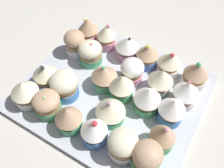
{
  "coord_description": "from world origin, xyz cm",
  "views": [
    {
      "loc": [
        -18.05,
        30.19,
        51.95
      ],
      "look_at": [
        0.0,
        0.0,
        4.2
      ],
      "focal_mm": 39.59,
      "sensor_mm": 36.0,
      "label": 1
    }
  ],
  "objects_px": {
    "cupcake_3": "(127,47)",
    "cupcake_15": "(162,137)",
    "cupcake_11": "(172,109)",
    "cupcake_12": "(147,100)",
    "cupcake_8": "(132,71)",
    "cupcake_21": "(94,132)",
    "cupcake_9": "(90,53)",
    "cupcake_13": "(121,86)",
    "cupcake_14": "(104,77)",
    "cupcake_24": "(25,93)",
    "cupcake_1": "(169,63)",
    "cupcake_7": "(161,80)",
    "cupcake_2": "(147,56)",
    "cupcake_23": "(47,104)",
    "cupcake_0": "(196,74)",
    "cupcake_17": "(65,85)",
    "cupcake_5": "(88,29)",
    "cupcake_16": "(110,111)",
    "baking_tray": "(112,92)",
    "cupcake_4": "(106,37)",
    "cupcake_6": "(186,94)",
    "cupcake_10": "(75,43)",
    "cupcake_18": "(45,75)",
    "cupcake_20": "(123,145)",
    "cupcake_19": "(147,157)",
    "cupcake_22": "(68,118)"
  },
  "relations": [
    {
      "from": "cupcake_19",
      "to": "cupcake_2",
      "type": "bearing_deg",
      "value": -64.33
    },
    {
      "from": "cupcake_8",
      "to": "cupcake_3",
      "type": "bearing_deg",
      "value": -52.87
    },
    {
      "from": "cupcake_7",
      "to": "cupcake_10",
      "type": "bearing_deg",
      "value": -0.04
    },
    {
      "from": "cupcake_0",
      "to": "cupcake_17",
      "type": "xyz_separation_m",
      "value": [
        0.25,
        0.19,
        0.0
      ]
    },
    {
      "from": "baking_tray",
      "to": "cupcake_4",
      "type": "height_order",
      "value": "cupcake_4"
    },
    {
      "from": "cupcake_0",
      "to": "cupcake_18",
      "type": "bearing_deg",
      "value": 31.29
    },
    {
      "from": "cupcake_9",
      "to": "cupcake_13",
      "type": "distance_m",
      "value": 0.14
    },
    {
      "from": "cupcake_10",
      "to": "cupcake_24",
      "type": "distance_m",
      "value": 0.19
    },
    {
      "from": "cupcake_23",
      "to": "cupcake_5",
      "type": "bearing_deg",
      "value": -77.09
    },
    {
      "from": "cupcake_11",
      "to": "cupcake_13",
      "type": "relative_size",
      "value": 0.98
    },
    {
      "from": "cupcake_0",
      "to": "baking_tray",
      "type": "bearing_deg",
      "value": 37.6
    },
    {
      "from": "cupcake_0",
      "to": "cupcake_16",
      "type": "relative_size",
      "value": 1.14
    },
    {
      "from": "cupcake_17",
      "to": "cupcake_19",
      "type": "xyz_separation_m",
      "value": [
        -0.24,
        0.06,
        0.0
      ]
    },
    {
      "from": "cupcake_23",
      "to": "cupcake_6",
      "type": "bearing_deg",
      "value": -144.67
    },
    {
      "from": "cupcake_5",
      "to": "cupcake_16",
      "type": "bearing_deg",
      "value": 134.55
    },
    {
      "from": "cupcake_5",
      "to": "cupcake_13",
      "type": "height_order",
      "value": "same"
    },
    {
      "from": "cupcake_10",
      "to": "cupcake_11",
      "type": "bearing_deg",
      "value": 169.12
    },
    {
      "from": "cupcake_21",
      "to": "cupcake_4",
      "type": "bearing_deg",
      "value": -63.38
    },
    {
      "from": "cupcake_6",
      "to": "cupcake_21",
      "type": "height_order",
      "value": "cupcake_6"
    },
    {
      "from": "cupcake_9",
      "to": "cupcake_16",
      "type": "relative_size",
      "value": 0.95
    },
    {
      "from": "cupcake_9",
      "to": "cupcake_10",
      "type": "bearing_deg",
      "value": -6.08
    },
    {
      "from": "cupcake_12",
      "to": "cupcake_21",
      "type": "distance_m",
      "value": 0.14
    },
    {
      "from": "cupcake_3",
      "to": "cupcake_14",
      "type": "relative_size",
      "value": 0.98
    },
    {
      "from": "cupcake_16",
      "to": "cupcake_22",
      "type": "xyz_separation_m",
      "value": [
        0.07,
        0.06,
        0.0
      ]
    },
    {
      "from": "cupcake_8",
      "to": "cupcake_10",
      "type": "xyz_separation_m",
      "value": [
        0.18,
        -0.01,
        0.0
      ]
    },
    {
      "from": "cupcake_1",
      "to": "cupcake_7",
      "type": "xyz_separation_m",
      "value": [
        -0.0,
        0.07,
        0.0
      ]
    },
    {
      "from": "cupcake_20",
      "to": "cupcake_3",
      "type": "bearing_deg",
      "value": -63.01
    },
    {
      "from": "cupcake_0",
      "to": "cupcake_11",
      "type": "height_order",
      "value": "cupcake_0"
    },
    {
      "from": "cupcake_11",
      "to": "cupcake_12",
      "type": "distance_m",
      "value": 0.06
    },
    {
      "from": "cupcake_15",
      "to": "cupcake_21",
      "type": "distance_m",
      "value": 0.14
    },
    {
      "from": "cupcake_14",
      "to": "cupcake_24",
      "type": "bearing_deg",
      "value": 45.77
    },
    {
      "from": "cupcake_3",
      "to": "cupcake_4",
      "type": "bearing_deg",
      "value": -3.62
    },
    {
      "from": "cupcake_12",
      "to": "cupcake_21",
      "type": "xyz_separation_m",
      "value": [
        0.06,
        0.13,
        -0.0
      ]
    },
    {
      "from": "cupcake_16",
      "to": "cupcake_20",
      "type": "xyz_separation_m",
      "value": [
        -0.06,
        0.06,
        0.0
      ]
    },
    {
      "from": "cupcake_16",
      "to": "cupcake_17",
      "type": "distance_m",
      "value": 0.13
    },
    {
      "from": "cupcake_6",
      "to": "cupcake_16",
      "type": "relative_size",
      "value": 1.06
    },
    {
      "from": "cupcake_2",
      "to": "cupcake_18",
      "type": "relative_size",
      "value": 0.92
    },
    {
      "from": "cupcake_7",
      "to": "cupcake_17",
      "type": "distance_m",
      "value": 0.23
    },
    {
      "from": "cupcake_18",
      "to": "cupcake_20",
      "type": "relative_size",
      "value": 1.09
    },
    {
      "from": "cupcake_12",
      "to": "cupcake_18",
      "type": "relative_size",
      "value": 0.92
    },
    {
      "from": "cupcake_9",
      "to": "cupcake_12",
      "type": "xyz_separation_m",
      "value": [
        -0.19,
        0.06,
        0.0
      ]
    },
    {
      "from": "cupcake_12",
      "to": "cupcake_18",
      "type": "bearing_deg",
      "value": 14.51
    },
    {
      "from": "cupcake_3",
      "to": "cupcake_21",
      "type": "height_order",
      "value": "cupcake_21"
    },
    {
      "from": "cupcake_2",
      "to": "cupcake_23",
      "type": "xyz_separation_m",
      "value": [
        0.13,
        0.25,
        -0.0
      ]
    },
    {
      "from": "cupcake_8",
      "to": "cupcake_21",
      "type": "relative_size",
      "value": 0.97
    },
    {
      "from": "cupcake_10",
      "to": "cupcake_22",
      "type": "height_order",
      "value": "cupcake_22"
    },
    {
      "from": "cupcake_17",
      "to": "cupcake_19",
      "type": "bearing_deg",
      "value": 166.88
    },
    {
      "from": "cupcake_7",
      "to": "cupcake_12",
      "type": "xyz_separation_m",
      "value": [
        0.0,
        0.06,
        -0.0
      ]
    },
    {
      "from": "cupcake_11",
      "to": "cupcake_16",
      "type": "distance_m",
      "value": 0.14
    },
    {
      "from": "cupcake_3",
      "to": "cupcake_15",
      "type": "relative_size",
      "value": 0.88
    }
  ]
}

